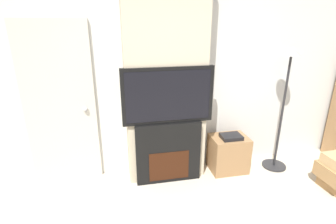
% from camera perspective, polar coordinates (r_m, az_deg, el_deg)
% --- Properties ---
extents(wall_back, '(6.00, 0.06, 2.70)m').
position_cam_1_polar(wall_back, '(3.33, -1.21, 8.73)').
color(wall_back, silver).
rests_on(wall_back, ground_plane).
extents(chimney_breast, '(0.97, 0.31, 2.70)m').
position_cam_1_polar(chimney_breast, '(3.15, -0.58, 8.08)').
color(chimney_breast, beige).
rests_on(chimney_breast, ground_plane).
extents(fireplace, '(0.81, 0.15, 0.80)m').
position_cam_1_polar(fireplace, '(3.33, 0.00, -8.73)').
color(fireplace, black).
rests_on(fireplace, ground_plane).
extents(television, '(1.08, 0.07, 0.68)m').
position_cam_1_polar(television, '(3.05, 0.01, 3.56)').
color(television, black).
rests_on(television, fireplace).
extents(floor_lamp, '(0.32, 0.32, 1.66)m').
position_cam_1_polar(floor_lamp, '(3.71, 23.99, 2.59)').
color(floor_lamp, '#262628').
rests_on(floor_lamp, ground_plane).
extents(media_stand, '(0.49, 0.38, 0.54)m').
position_cam_1_polar(media_stand, '(3.70, 13.01, -8.69)').
color(media_stand, '#997047').
rests_on(media_stand, ground_plane).
extents(entry_door, '(0.82, 0.09, 1.99)m').
position_cam_1_polar(entry_door, '(3.37, -22.40, 1.13)').
color(entry_door, beige).
rests_on(entry_door, ground_plane).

